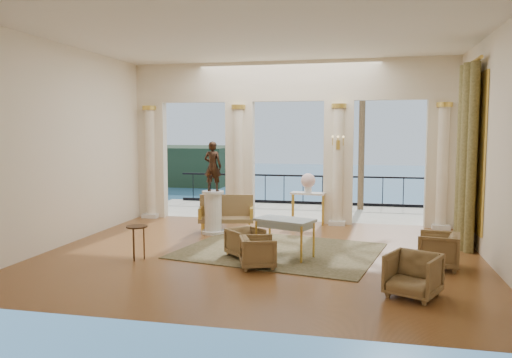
% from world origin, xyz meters
% --- Properties ---
extents(floor, '(9.00, 9.00, 0.00)m').
position_xyz_m(floor, '(0.00, 0.00, 0.00)').
color(floor, '#442B12').
rests_on(floor, ground).
extents(room_walls, '(9.00, 9.00, 9.00)m').
position_xyz_m(room_walls, '(0.00, -1.12, 2.88)').
color(room_walls, white).
rests_on(room_walls, ground).
extents(arcade, '(9.00, 0.56, 4.50)m').
position_xyz_m(arcade, '(-0.00, 3.82, 2.58)').
color(arcade, beige).
rests_on(arcade, ground).
extents(terrace, '(10.00, 3.60, 0.10)m').
position_xyz_m(terrace, '(0.00, 5.80, -0.05)').
color(terrace, '#A99F8C').
rests_on(terrace, ground).
extents(balustrade, '(9.00, 0.06, 1.03)m').
position_xyz_m(balustrade, '(0.00, 7.40, 0.41)').
color(balustrade, black).
rests_on(balustrade, terrace).
extents(palm_tree, '(2.00, 2.00, 4.50)m').
position_xyz_m(palm_tree, '(2.00, 6.60, 4.09)').
color(palm_tree, '#4C3823').
rests_on(palm_tree, terrace).
extents(headland, '(22.00, 18.00, 6.00)m').
position_xyz_m(headland, '(-30.00, 70.00, -3.00)').
color(headland, black).
rests_on(headland, sea).
extents(sea, '(160.00, 160.00, 0.00)m').
position_xyz_m(sea, '(0.00, 60.00, -6.00)').
color(sea, '#2C668F').
rests_on(sea, ground).
extents(curtain, '(0.33, 1.40, 4.09)m').
position_xyz_m(curtain, '(4.28, 1.50, 2.02)').
color(curtain, brown).
rests_on(curtain, ground).
extents(window_frame, '(0.04, 1.60, 3.40)m').
position_xyz_m(window_frame, '(4.47, 1.50, 2.10)').
color(window_frame, gold).
rests_on(window_frame, room_walls).
extents(wall_sconce, '(0.30, 0.11, 0.33)m').
position_xyz_m(wall_sconce, '(1.40, 3.51, 2.23)').
color(wall_sconce, gold).
rests_on(wall_sconce, arcade).
extents(rug, '(4.58, 3.88, 0.02)m').
position_xyz_m(rug, '(0.36, 0.32, 0.01)').
color(rug, '#32361B').
rests_on(rug, ground).
extents(armchair_a, '(0.87, 0.87, 0.65)m').
position_xyz_m(armchair_a, '(-0.25, -0.29, 0.33)').
color(armchair_a, '#4D3821').
rests_on(armchair_a, ground).
extents(armchair_b, '(0.96, 0.94, 0.76)m').
position_xyz_m(armchair_b, '(2.88, -2.16, 0.38)').
color(armchair_b, '#4D3821').
rests_on(armchair_b, ground).
extents(armchair_c, '(0.78, 0.82, 0.74)m').
position_xyz_m(armchair_c, '(3.50, -0.35, 0.37)').
color(armchair_c, '#4D3821').
rests_on(armchair_c, ground).
extents(armchair_d, '(0.77, 0.80, 0.66)m').
position_xyz_m(armchair_d, '(0.18, -1.06, 0.33)').
color(armchair_d, '#4D3821').
rests_on(armchair_d, ground).
extents(settee, '(1.49, 0.89, 0.92)m').
position_xyz_m(settee, '(-1.36, 2.20, 0.46)').
color(settee, '#4D3821').
rests_on(settee, ground).
extents(game_table, '(1.31, 1.01, 0.79)m').
position_xyz_m(game_table, '(0.54, -0.16, 0.71)').
color(game_table, '#95ACBC').
rests_on(game_table, ground).
extents(pedestal, '(0.59, 0.59, 1.08)m').
position_xyz_m(pedestal, '(-1.59, 1.80, 0.52)').
color(pedestal, silver).
rests_on(pedestal, ground).
extents(statue, '(0.48, 0.34, 1.24)m').
position_xyz_m(statue, '(-1.59, 1.80, 1.70)').
color(statue, black).
rests_on(statue, pedestal).
extents(console_table, '(0.98, 0.49, 0.89)m').
position_xyz_m(console_table, '(0.60, 3.55, 0.74)').
color(console_table, silver).
rests_on(console_table, ground).
extents(urn, '(0.40, 0.40, 0.53)m').
position_xyz_m(urn, '(0.60, 3.55, 1.19)').
color(urn, silver).
rests_on(urn, console_table).
extents(side_table, '(0.42, 0.42, 0.69)m').
position_xyz_m(side_table, '(-2.31, -1.00, 0.59)').
color(side_table, black).
rests_on(side_table, ground).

